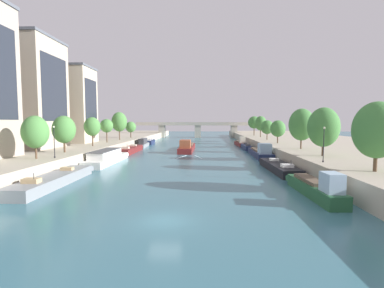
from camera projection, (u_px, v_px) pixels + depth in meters
ground_plane at (165, 221)px, 22.55m from camera, size 400.00×400.00×0.00m
quay_left at (64, 145)px, 78.70m from camera, size 36.00×170.00×2.44m
quay_right at (326, 146)px, 75.77m from camera, size 36.00×170.00×2.44m
barge_midriver at (187, 147)px, 75.86m from camera, size 3.65×20.50×3.21m
wake_behind_barge at (190, 157)px, 62.60m from camera, size 5.60×5.91×0.03m
moored_boat_left_upstream at (55, 180)px, 35.17m from camera, size 3.19×16.82×2.35m
moored_boat_left_far at (107, 157)px, 53.54m from camera, size 3.69×16.99×2.49m
moored_boat_left_lone at (131, 150)px, 71.68m from camera, size 2.87×16.02×2.46m
moored_boat_left_downstream at (143, 143)px, 86.43m from camera, size 2.19×11.13×2.67m
moored_boat_left_end at (150, 142)px, 98.39m from camera, size 2.32×10.17×2.44m
moored_boat_right_second at (315, 187)px, 29.66m from camera, size 2.42×12.00×3.09m
moored_boat_right_gap_after at (279, 167)px, 45.02m from camera, size 3.39×14.87×2.31m
moored_boat_right_upstream at (261, 152)px, 63.14m from camera, size 3.54×16.70×3.24m
moored_boat_right_near at (246, 147)px, 79.33m from camera, size 1.83×10.89×2.37m
moored_boat_right_far at (240, 143)px, 91.11m from camera, size 2.55×12.31×3.02m
tree_left_nearest at (35, 132)px, 40.43m from camera, size 3.62×3.62×6.05m
tree_left_second at (64, 130)px, 49.12m from camera, size 3.83×3.83×6.19m
tree_left_distant at (92, 127)px, 61.52m from camera, size 3.41×3.41×6.12m
tree_left_end_of_row at (107, 126)px, 72.16m from camera, size 3.23×3.23×5.81m
tree_left_midway at (119, 122)px, 81.61m from camera, size 4.26×4.26×7.84m
tree_left_third at (131, 127)px, 93.47m from camera, size 3.33×3.33×5.13m
tree_right_third at (377, 130)px, 30.14m from camera, size 4.75×4.75×7.32m
tree_right_midway at (323, 127)px, 43.92m from camera, size 4.67×4.67×7.36m
tree_right_nearest at (302, 125)px, 55.09m from camera, size 4.72×4.72×7.67m
tree_right_far at (278, 129)px, 69.60m from camera, size 3.56×3.56×5.49m
tree_right_second at (267, 127)px, 82.74m from camera, size 3.69×3.69×5.53m
tree_right_distant at (261, 123)px, 95.72m from camera, size 3.72×3.72×6.97m
tree_right_by_lamp at (254, 122)px, 107.36m from camera, size 4.55×4.55×7.11m
lamppost_left_bank at (54, 140)px, 41.65m from camera, size 0.28×0.28×4.60m
lamppost_right_bank at (324, 143)px, 37.20m from camera, size 0.28×0.28×4.55m
building_left_corner at (30, 93)px, 57.42m from camera, size 10.46×12.47×21.66m
building_left_far_end at (65, 105)px, 71.66m from camera, size 13.77×9.32×18.66m
bridge_far at (198, 128)px, 136.14m from camera, size 57.83×4.40×7.24m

